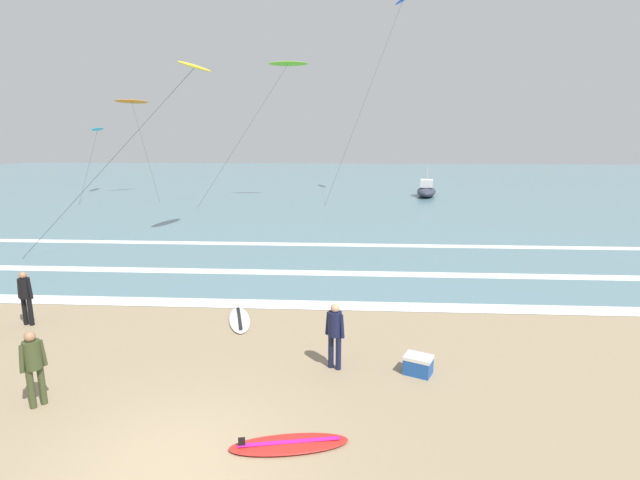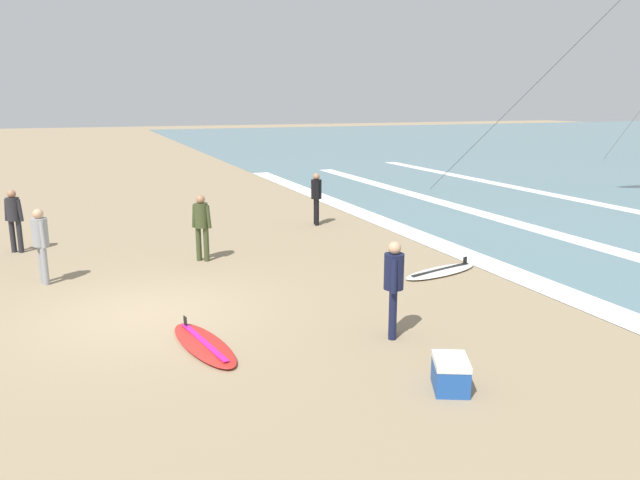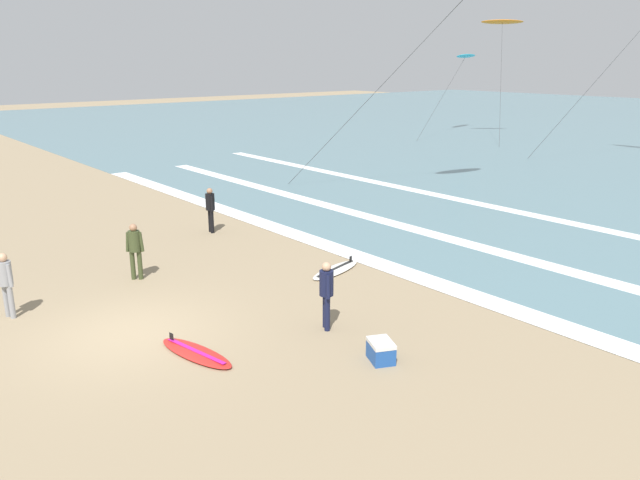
# 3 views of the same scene
# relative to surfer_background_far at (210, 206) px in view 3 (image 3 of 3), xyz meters

# --- Properties ---
(ground_plane) EXTENTS (160.00, 160.00, 0.00)m
(ground_plane) POSITION_rel_surfer_background_far_xyz_m (6.29, -5.74, -0.96)
(ground_plane) COLOR #937F60
(wave_foam_shoreline) EXTENTS (40.64, 0.83, 0.01)m
(wave_foam_shoreline) POSITION_rel_surfer_background_far_xyz_m (6.66, 2.10, -0.94)
(wave_foam_shoreline) COLOR white
(wave_foam_shoreline) RESTS_ON ocean_surface
(wave_foam_mid_break) EXTENTS (39.14, 0.71, 0.01)m
(wave_foam_mid_break) POSITION_rel_surfer_background_far_xyz_m (5.83, 5.85, -0.94)
(wave_foam_mid_break) COLOR white
(wave_foam_mid_break) RESTS_ON ocean_surface
(wave_foam_outer_break) EXTENTS (41.19, 0.68, 0.01)m
(wave_foam_outer_break) POSITION_rel_surfer_background_far_xyz_m (4.58, 11.05, -0.94)
(wave_foam_outer_break) COLOR white
(wave_foam_outer_break) RESTS_ON ocean_surface
(surfer_background_far) EXTENTS (0.52, 0.32, 1.60)m
(surfer_background_far) POSITION_rel_surfer_background_far_xyz_m (0.00, 0.00, 0.00)
(surfer_background_far) COLOR black
(surfer_background_far) RESTS_ON ground
(surfer_left_far) EXTENTS (0.49, 0.32, 1.60)m
(surfer_left_far) POSITION_rel_surfer_background_far_xyz_m (8.92, -2.13, 0.00)
(surfer_left_far) COLOR #141938
(surfer_left_far) RESTS_ON ground
(surfer_right_near) EXTENTS (0.51, 0.32, 1.60)m
(surfer_right_near) POSITION_rel_surfer_background_far_xyz_m (3.64, -7.54, 0.00)
(surfer_right_near) COLOR gray
(surfer_right_near) RESTS_ON ground
(surfer_foreground_main) EXTENTS (0.38, 0.46, 1.60)m
(surfer_foreground_main) POSITION_rel_surfer_background_far_xyz_m (3.00, -4.08, 0.00)
(surfer_foreground_main) COLOR #384223
(surfer_foreground_main) RESTS_ON ground
(surfboard_left_pile) EXTENTS (2.17, 0.98, 0.25)m
(surfboard_left_pile) POSITION_rel_surfer_background_far_xyz_m (8.21, -5.07, -0.91)
(surfboard_left_pile) COLOR red
(surfboard_left_pile) RESTS_ON ground
(surfboard_foreground_flat) EXTENTS (1.14, 2.18, 0.25)m
(surfboard_foreground_flat) POSITION_rel_surfer_background_far_xyz_m (6.02, 0.64, -0.91)
(surfboard_foreground_flat) COLOR silver
(surfboard_foreground_flat) RESTS_ON ground
(kite_orange_high_right) EXTENTS (5.36, 6.38, 8.86)m
(kite_orange_high_right) POSITION_rel_surfer_background_far_xyz_m (-10.82, 31.72, 7.64)
(kite_orange_high_right) COLOR orange
(kite_orange_high_right) RESTS_ON ground
(kite_cyan_far_left) EXTENTS (2.73, 9.48, 6.39)m
(kite_cyan_far_left) POSITION_rel_surfer_background_far_xyz_m (-14.83, 32.74, 5.19)
(kite_cyan_far_left) COLOR #23A8C6
(kite_cyan_far_left) RESTS_ON ground
(cooler_box) EXTENTS (0.74, 0.66, 0.44)m
(cooler_box) POSITION_rel_surfer_background_far_xyz_m (10.84, -2.28, -0.74)
(cooler_box) COLOR #1E4C9E
(cooler_box) RESTS_ON ground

